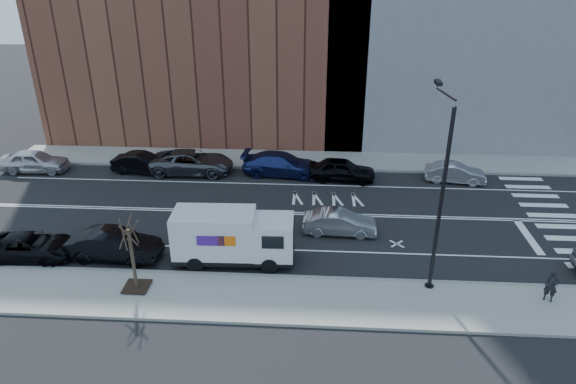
# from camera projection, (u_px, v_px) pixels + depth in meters

# --- Properties ---
(ground) EXTENTS (120.00, 120.00, 0.00)m
(ground) POSITION_uv_depth(u_px,v_px,m) (292.00, 213.00, 31.80)
(ground) COLOR black
(ground) RESTS_ON ground
(sidewalk_near) EXTENTS (44.00, 3.60, 0.15)m
(sidewalk_near) POSITION_uv_depth(u_px,v_px,m) (282.00, 300.00, 23.83)
(sidewalk_near) COLOR gray
(sidewalk_near) RESTS_ON ground
(sidewalk_far) EXTENTS (44.00, 3.60, 0.15)m
(sidewalk_far) POSITION_uv_depth(u_px,v_px,m) (298.00, 160.00, 39.71)
(sidewalk_far) COLOR gray
(sidewalk_far) RESTS_ON ground
(curb_near) EXTENTS (44.00, 0.25, 0.17)m
(curb_near) POSITION_uv_depth(u_px,v_px,m) (285.00, 277.00, 25.45)
(curb_near) COLOR gray
(curb_near) RESTS_ON ground
(curb_far) EXTENTS (44.00, 0.25, 0.17)m
(curb_far) POSITION_uv_depth(u_px,v_px,m) (297.00, 169.00, 38.08)
(curb_far) COLOR gray
(curb_far) RESTS_ON ground
(crosswalk) EXTENTS (3.00, 14.00, 0.01)m
(crosswalk) POSITION_uv_depth(u_px,v_px,m) (557.00, 221.00, 30.91)
(crosswalk) COLOR white
(crosswalk) RESTS_ON ground
(road_markings) EXTENTS (40.00, 8.60, 0.01)m
(road_markings) POSITION_uv_depth(u_px,v_px,m) (292.00, 213.00, 31.80)
(road_markings) COLOR white
(road_markings) RESTS_ON ground
(bldg_brick) EXTENTS (26.00, 10.00, 22.00)m
(bldg_brick) POSITION_uv_depth(u_px,v_px,m) (205.00, 1.00, 41.62)
(bldg_brick) COLOR brown
(bldg_brick) RESTS_ON ground
(streetlight) EXTENTS (0.44, 4.02, 9.34)m
(streetlight) POSITION_uv_depth(u_px,v_px,m) (440.00, 189.00, 23.00)
(streetlight) COLOR black
(streetlight) RESTS_ON ground
(street_tree) EXTENTS (1.20, 1.20, 3.75)m
(street_tree) POSITION_uv_depth(u_px,v_px,m) (134.00, 265.00, 23.99)
(street_tree) COLOR black
(street_tree) RESTS_ON ground
(fedex_van) EXTENTS (6.32, 2.38, 2.86)m
(fedex_van) POSITION_uv_depth(u_px,v_px,m) (232.00, 236.00, 26.26)
(fedex_van) COLOR black
(fedex_van) RESTS_ON ground
(far_parked_a) EXTENTS (4.81, 2.07, 1.62)m
(far_parked_a) POSITION_uv_depth(u_px,v_px,m) (35.00, 161.00, 37.51)
(far_parked_a) COLOR #B9B9BE
(far_parked_a) RESTS_ON ground
(far_parked_b) EXTENTS (4.63, 2.11, 1.47)m
(far_parked_b) POSITION_uv_depth(u_px,v_px,m) (143.00, 163.00, 37.30)
(far_parked_b) COLOR black
(far_parked_b) RESTS_ON ground
(far_parked_c) EXTENTS (6.01, 2.83, 1.66)m
(far_parked_c) POSITION_uv_depth(u_px,v_px,m) (192.00, 162.00, 37.26)
(far_parked_c) COLOR #4D4E54
(far_parked_c) RESTS_ON ground
(far_parked_d) EXTENTS (5.82, 2.80, 1.64)m
(far_parked_d) POSITION_uv_depth(u_px,v_px,m) (281.00, 164.00, 36.95)
(far_parked_d) COLOR navy
(far_parked_d) RESTS_ON ground
(far_parked_e) EXTENTS (4.84, 2.34, 1.59)m
(far_parked_e) POSITION_uv_depth(u_px,v_px,m) (342.00, 170.00, 36.07)
(far_parked_e) COLOR black
(far_parked_e) RESTS_ON ground
(far_parked_f) EXTENTS (4.26, 1.95, 1.36)m
(far_parked_f) POSITION_uv_depth(u_px,v_px,m) (455.00, 173.00, 35.85)
(far_parked_f) COLOR #AFAFB4
(far_parked_f) RESTS_ON ground
(driving_sedan) EXTENTS (4.22, 1.61, 1.37)m
(driving_sedan) POSITION_uv_depth(u_px,v_px,m) (340.00, 223.00, 29.30)
(driving_sedan) COLOR #A5A5AA
(driving_sedan) RESTS_ON ground
(near_parked_rear_a) EXTENTS (4.93, 1.92, 1.60)m
(near_parked_rear_a) POSITION_uv_depth(u_px,v_px,m) (115.00, 245.00, 26.82)
(near_parked_rear_a) COLOR black
(near_parked_rear_a) RESTS_ON ground
(near_parked_rear_b) EXTENTS (4.99, 2.44, 1.36)m
(near_parked_rear_b) POSITION_uv_depth(u_px,v_px,m) (30.00, 247.00, 26.94)
(near_parked_rear_b) COLOR black
(near_parked_rear_b) RESTS_ON ground
(pedestrian) EXTENTS (0.69, 0.58, 1.61)m
(pedestrian) POSITION_uv_depth(u_px,v_px,m) (551.00, 286.00, 23.33)
(pedestrian) COLOR black
(pedestrian) RESTS_ON sidewalk_near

